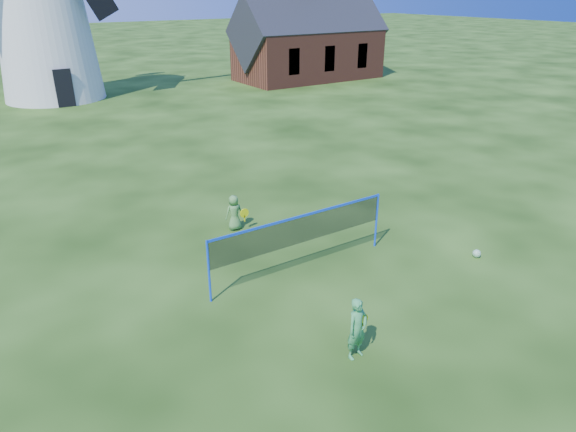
{
  "coord_description": "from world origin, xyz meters",
  "views": [
    {
      "loc": [
        -6.06,
        -8.97,
        6.54
      ],
      "look_at": [
        0.2,
        0.5,
        1.5
      ],
      "focal_mm": 31.97,
      "sensor_mm": 36.0,
      "label": 1
    }
  ],
  "objects_px": {
    "chapel": "(309,43)",
    "play_ball": "(477,254)",
    "player_boy": "(234,213)",
    "badminton_net": "(301,230)",
    "player_girl": "(357,329)"
  },
  "relations": [
    {
      "from": "chapel",
      "to": "player_girl",
      "type": "bearing_deg",
      "value": -123.93
    },
    {
      "from": "player_girl",
      "to": "play_ball",
      "type": "distance_m",
      "value": 5.48
    },
    {
      "from": "chapel",
      "to": "player_girl",
      "type": "relative_size",
      "value": 8.94
    },
    {
      "from": "badminton_net",
      "to": "player_girl",
      "type": "xyz_separation_m",
      "value": [
        -0.98,
        -3.29,
        -0.5
      ]
    },
    {
      "from": "player_boy",
      "to": "badminton_net",
      "type": "bearing_deg",
      "value": 97.23
    },
    {
      "from": "badminton_net",
      "to": "player_boy",
      "type": "xyz_separation_m",
      "value": [
        -0.22,
        3.11,
        -0.61
      ]
    },
    {
      "from": "badminton_net",
      "to": "chapel",
      "type": "bearing_deg",
      "value": 54.14
    },
    {
      "from": "chapel",
      "to": "badminton_net",
      "type": "distance_m",
      "value": 30.37
    },
    {
      "from": "chapel",
      "to": "play_ball",
      "type": "distance_m",
      "value": 29.89
    },
    {
      "from": "chapel",
      "to": "player_boy",
      "type": "xyz_separation_m",
      "value": [
        -17.99,
        -21.47,
        -2.19
      ]
    },
    {
      "from": "badminton_net",
      "to": "play_ball",
      "type": "distance_m",
      "value": 4.86
    },
    {
      "from": "chapel",
      "to": "play_ball",
      "type": "bearing_deg",
      "value": -116.86
    },
    {
      "from": "chapel",
      "to": "play_ball",
      "type": "relative_size",
      "value": 51.98
    },
    {
      "from": "player_boy",
      "to": "chapel",
      "type": "bearing_deg",
      "value": -126.86
    },
    {
      "from": "badminton_net",
      "to": "play_ball",
      "type": "xyz_separation_m",
      "value": [
        4.32,
        -1.98,
        -1.03
      ]
    }
  ]
}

